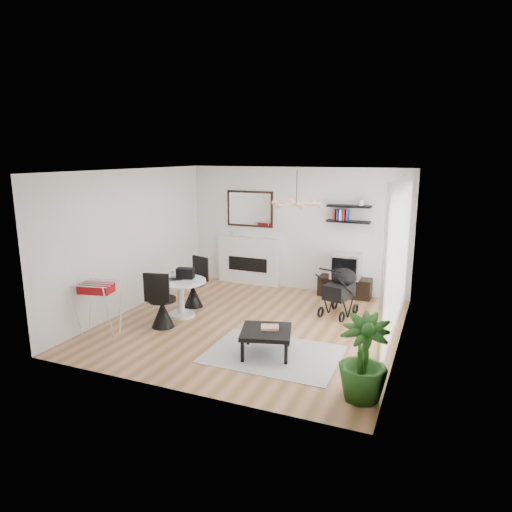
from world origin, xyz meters
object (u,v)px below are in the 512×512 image
at_px(tv_console, 345,287).
at_px(crt_tv, 346,266).
at_px(coffee_table, 266,333).
at_px(potted_plant, 363,358).
at_px(drying_rack, 99,307).
at_px(stroller, 340,293).
at_px(fireplace, 249,255).
at_px(dining_table, 181,293).

height_order(tv_console, crt_tv, crt_tv).
relative_size(tv_console, coffee_table, 1.21).
bearing_deg(potted_plant, coffee_table, 154.39).
bearing_deg(drying_rack, potted_plant, -17.49).
height_order(drying_rack, stroller, stroller).
xyz_separation_m(fireplace, dining_table, (-0.29, -2.52, -0.23)).
height_order(stroller, potted_plant, potted_plant).
distance_m(fireplace, drying_rack, 3.94).
height_order(crt_tv, dining_table, crt_tv).
relative_size(tv_console, stroller, 1.13).
distance_m(dining_table, stroller, 2.98).
distance_m(tv_console, potted_plant, 4.24).
relative_size(crt_tv, drying_rack, 0.66).
bearing_deg(fireplace, stroller, -27.84).
distance_m(fireplace, potted_plant, 5.39).
relative_size(tv_console, drying_rack, 1.21).
bearing_deg(dining_table, tv_console, 42.94).
distance_m(stroller, coffee_table, 2.28).
relative_size(stroller, coffee_table, 1.07).
xyz_separation_m(crt_tv, stroller, (0.13, -1.15, -0.26)).
bearing_deg(fireplace, coffee_table, -62.71).
bearing_deg(dining_table, coffee_table, -24.63).
relative_size(drying_rack, stroller, 0.93).
height_order(stroller, coffee_table, stroller).
bearing_deg(coffee_table, fireplace, 117.29).
bearing_deg(crt_tv, drying_rack, -132.69).
bearing_deg(crt_tv, stroller, -83.33).
height_order(fireplace, potted_plant, fireplace).
bearing_deg(tv_console, stroller, -82.71).
relative_size(fireplace, drying_rack, 2.37).
xyz_separation_m(fireplace, drying_rack, (-1.08, -3.78, -0.21)).
xyz_separation_m(tv_console, stroller, (0.15, -1.15, 0.21)).
height_order(fireplace, crt_tv, fireplace).
bearing_deg(coffee_table, stroller, 73.84).
relative_size(fireplace, tv_console, 1.95).
distance_m(tv_console, drying_rack, 4.97).
distance_m(fireplace, stroller, 2.76).
xyz_separation_m(dining_table, stroller, (2.72, 1.24, -0.04)).
bearing_deg(drying_rack, stroller, 23.63).
bearing_deg(fireplace, potted_plant, -51.54).
bearing_deg(stroller, tv_console, 111.82).
bearing_deg(crt_tv, dining_table, -137.24).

